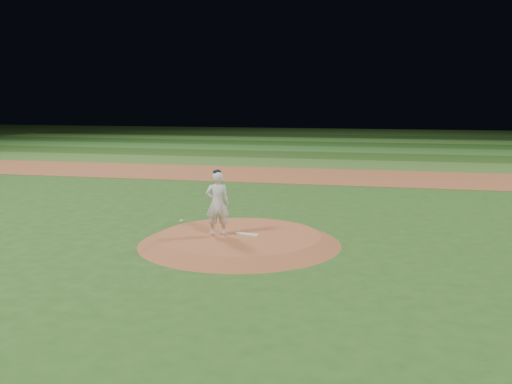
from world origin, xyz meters
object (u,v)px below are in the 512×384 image
Objects in this scene: pitchers_mound at (240,239)px; rosin_bag at (181,221)px; pitching_rubber at (247,234)px; pitcher_on_mound at (217,203)px.

rosin_bag reaches higher than pitchers_mound.
pitcher_on_mound is (-0.77, -0.19, 0.86)m from pitching_rubber.
rosin_bag is (-2.30, 1.13, 0.02)m from pitching_rubber.
rosin_bag reaches higher than pitching_rubber.
pitching_rubber is at bearing 4.42° from pitchers_mound.
pitcher_on_mound reaches higher than pitchers_mound.
pitching_rubber is 2.57m from rosin_bag.
rosin_bag is 2.19m from pitcher_on_mound.
pitcher_on_mound reaches higher than rosin_bag.
pitcher_on_mound is at bearing -151.31° from pitching_rubber.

